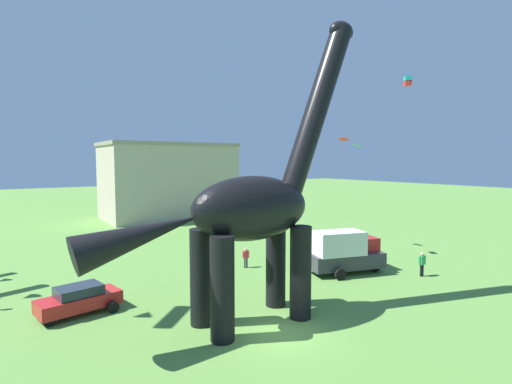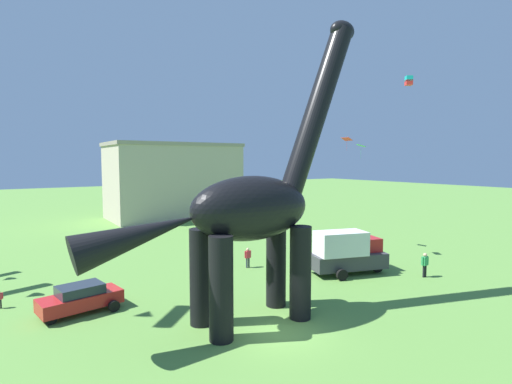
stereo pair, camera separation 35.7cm
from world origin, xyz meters
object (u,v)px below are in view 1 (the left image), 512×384
at_px(kite_trailing, 358,146).
at_px(kite_apex, 214,203).
at_px(parked_box_truck, 345,251).
at_px(kite_far_left, 408,81).
at_px(dinosaur_sculpture, 251,208).
at_px(kite_mid_center, 343,139).
at_px(parked_sedan_left, 79,299).
at_px(person_watching_child, 246,256).
at_px(person_near_flyer, 422,262).
at_px(person_vendor_side, 334,242).

distance_m(kite_trailing, kite_apex, 17.11).
xyz_separation_m(parked_box_truck, kite_far_left, (-2.72, -6.76, 10.92)).
height_order(dinosaur_sculpture, kite_mid_center, dinosaur_sculpture).
bearing_deg(parked_sedan_left, kite_trailing, -8.69).
xyz_separation_m(person_watching_child, person_near_flyer, (9.29, -9.04, 0.11)).
distance_m(dinosaur_sculpture, parked_box_truck, 11.92).
distance_m(dinosaur_sculpture, kite_trailing, 17.16).
distance_m(person_vendor_side, kite_mid_center, 9.78).
height_order(person_watching_child, kite_apex, kite_apex).
relative_size(person_near_flyer, kite_mid_center, 1.43).
bearing_deg(parked_sedan_left, kite_apex, -39.77).
height_order(parked_sedan_left, kite_far_left, kite_far_left).
xyz_separation_m(person_watching_child, kite_far_left, (2.58, -12.10, 11.62)).
bearing_deg(kite_trailing, dinosaur_sculpture, -156.78).
relative_size(person_watching_child, person_near_flyer, 0.89).
relative_size(person_near_flyer, kite_far_left, 3.59).
height_order(kite_mid_center, kite_apex, kite_mid_center).
bearing_deg(kite_trailing, kite_mid_center, 64.44).
distance_m(parked_sedan_left, kite_mid_center, 26.10).
bearing_deg(kite_trailing, person_near_flyer, -96.70).
distance_m(parked_box_truck, kite_mid_center, 12.40).
xyz_separation_m(person_watching_child, person_vendor_side, (8.95, -0.67, 0.10)).
xyz_separation_m(dinosaur_sculpture, person_vendor_side, (14.26, 8.07, -4.86)).
relative_size(person_near_flyer, kite_apex, 2.39).
height_order(parked_sedan_left, kite_trailing, kite_trailing).
relative_size(dinosaur_sculpture, person_vendor_side, 9.45).
relative_size(person_watching_child, kite_apex, 2.13).
distance_m(parked_box_truck, kite_far_left, 13.13).
xyz_separation_m(parked_sedan_left, person_watching_child, (12.48, 2.65, 0.14)).
bearing_deg(parked_box_truck, kite_apex, -158.59).
bearing_deg(dinosaur_sculpture, kite_trailing, 12.75).
bearing_deg(dinosaur_sculpture, kite_mid_center, 19.33).
xyz_separation_m(person_near_flyer, kite_trailing, (0.81, 6.90, 8.54)).
bearing_deg(parked_sedan_left, kite_mid_center, -1.56).
bearing_deg(kite_mid_center, parked_sedan_left, -171.56).
xyz_separation_m(person_vendor_side, kite_apex, (-15.06, -5.62, 4.96)).
bearing_deg(parked_sedan_left, person_vendor_side, -4.72).
relative_size(parked_sedan_left, kite_trailing, 3.63).
bearing_deg(kite_far_left, person_near_flyer, 24.58).
bearing_deg(kite_mid_center, person_near_flyer, -102.85).
height_order(person_near_flyer, kite_far_left, kite_far_left).
bearing_deg(parked_sedan_left, kite_far_left, -42.11).
height_order(kite_trailing, kite_apex, kite_trailing).
distance_m(person_near_flyer, kite_apex, 16.40).
distance_m(parked_sedan_left, kite_far_left, 21.31).
xyz_separation_m(parked_box_truck, kite_mid_center, (6.26, 6.26, 8.69)).
relative_size(parked_sedan_left, person_vendor_side, 2.57).
distance_m(person_near_flyer, kite_mid_center, 13.79).
distance_m(parked_box_truck, person_watching_child, 7.56).
xyz_separation_m(person_near_flyer, person_vendor_side, (-0.33, 8.36, -0.01)).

